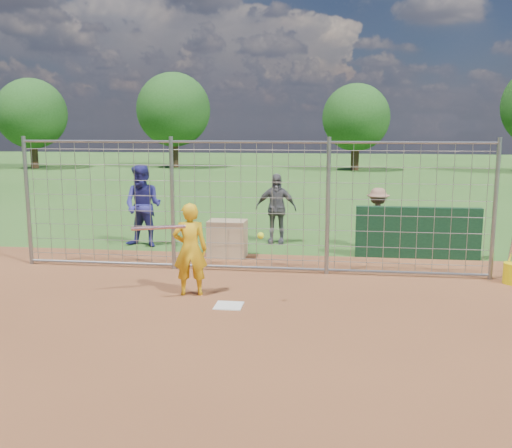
# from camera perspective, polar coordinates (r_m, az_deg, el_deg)

# --- Properties ---
(ground) EXTENTS (100.00, 100.00, 0.00)m
(ground) POSITION_cam_1_polar(r_m,az_deg,el_deg) (9.24, -2.52, -7.85)
(ground) COLOR #2D591E
(ground) RESTS_ON ground
(infield_dirt) EXTENTS (18.00, 18.00, 0.00)m
(infield_dirt) POSITION_cam_1_polar(r_m,az_deg,el_deg) (6.51, -7.31, -15.72)
(infield_dirt) COLOR brown
(infield_dirt) RESTS_ON ground
(home_plate) EXTENTS (0.43, 0.43, 0.02)m
(home_plate) POSITION_cam_1_polar(r_m,az_deg,el_deg) (9.05, -2.74, -8.17)
(home_plate) COLOR silver
(home_plate) RESTS_ON ground
(dugout_wall) EXTENTS (2.60, 0.20, 1.10)m
(dugout_wall) POSITION_cam_1_polar(r_m,az_deg,el_deg) (12.61, 15.84, -0.85)
(dugout_wall) COLOR #11381E
(dugout_wall) RESTS_ON ground
(batter) EXTENTS (0.63, 0.47, 1.56)m
(batter) POSITION_cam_1_polar(r_m,az_deg,el_deg) (9.51, -6.60, -2.54)
(batter) COLOR gold
(batter) RESTS_ON ground
(bystander_a) EXTENTS (1.04, 0.87, 1.92)m
(bystander_a) POSITION_cam_1_polar(r_m,az_deg,el_deg) (13.52, -11.22, 1.79)
(bystander_a) COLOR navy
(bystander_a) RESTS_ON ground
(bystander_b) EXTENTS (1.00, 0.44, 1.68)m
(bystander_b) POSITION_cam_1_polar(r_m,az_deg,el_deg) (13.67, 2.00, 1.57)
(bystander_b) COLOR #56555A
(bystander_b) RESTS_ON ground
(bystander_c) EXTENTS (0.93, 0.57, 1.41)m
(bystander_c) POSITION_cam_1_polar(r_m,az_deg,el_deg) (13.37, 12.05, 0.56)
(bystander_c) COLOR #946750
(bystander_c) RESTS_ON ground
(equipment_bin) EXTENTS (0.81, 0.57, 0.80)m
(equipment_bin) POSITION_cam_1_polar(r_m,az_deg,el_deg) (12.28, -2.88, -1.48)
(equipment_bin) COLOR tan
(equipment_bin) RESTS_ON ground
(equipment_in_play) EXTENTS (2.11, 0.40, 0.16)m
(equipment_in_play) POSITION_cam_1_polar(r_m,az_deg,el_deg) (9.09, -7.33, -0.55)
(equipment_in_play) COLOR silver
(equipment_in_play) RESTS_ON ground
(backstop_fence) EXTENTS (9.08, 0.08, 2.60)m
(backstop_fence) POSITION_cam_1_polar(r_m,az_deg,el_deg) (10.89, -0.73, 1.67)
(backstop_fence) COLOR gray
(backstop_fence) RESTS_ON ground
(tree_line) EXTENTS (44.66, 6.72, 6.48)m
(tree_line) POSITION_cam_1_polar(r_m,az_deg,el_deg) (36.84, 10.19, 11.08)
(tree_line) COLOR #3F2B19
(tree_line) RESTS_ON ground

